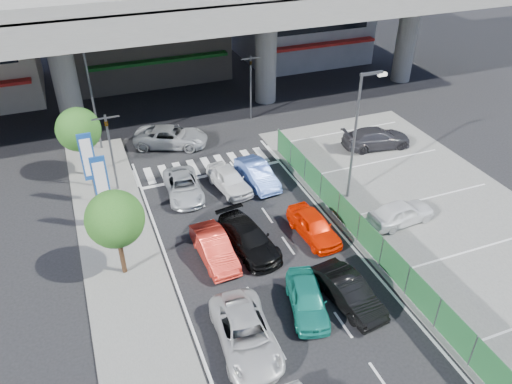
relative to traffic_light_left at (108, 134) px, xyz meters
name	(u,v)px	position (x,y,z in m)	size (l,w,h in m)	color
ground	(283,290)	(6.20, -12.00, -3.94)	(120.00, 120.00, 0.00)	black
parking_lot	(442,218)	(17.20, -10.00, -3.91)	(12.00, 28.00, 0.06)	#5C5C5A
sidewalk_left	(125,272)	(-0.80, -8.00, -3.88)	(4.00, 30.00, 0.12)	#5C5C5A
fence_run	(369,239)	(11.50, -11.00, -3.04)	(0.16, 22.00, 1.80)	#1D542A
expressway	(166,4)	(6.20, 10.00, 4.83)	(64.00, 14.00, 10.75)	slate
traffic_light_left	(108,134)	(0.00, 0.00, 0.00)	(1.60, 1.24, 5.20)	#595B60
traffic_light_right	(251,72)	(11.70, 7.00, 0.00)	(1.60, 1.24, 5.20)	#595B60
street_lamp_right	(358,127)	(13.37, -6.00, 0.83)	(1.65, 0.22, 8.00)	#595B60
street_lamp_left	(93,86)	(-0.13, 6.00, 0.83)	(1.65, 0.22, 8.00)	#595B60
signboard_near	(102,184)	(-1.00, -4.01, -0.87)	(0.80, 0.14, 4.70)	#595B60
signboard_far	(88,159)	(-1.40, -1.01, -0.87)	(0.80, 0.14, 4.70)	#595B60
tree_near	(115,219)	(-0.80, -8.00, -0.55)	(2.80, 2.80, 4.80)	#382314
tree_far	(78,130)	(-1.60, 2.50, -0.55)	(2.80, 2.80, 4.80)	#382314
sedan_white_mid_left	(246,334)	(3.33, -14.47, -3.25)	(2.29, 4.97, 1.38)	silver
taxi_teal_mid	(307,299)	(6.68, -13.55, -3.27)	(1.58, 3.92, 1.34)	#198573
hatch_black_mid_right	(349,292)	(8.66, -13.87, -3.25)	(1.46, 4.19, 1.38)	black
taxi_orange_left	(214,248)	(3.78, -8.56, -3.25)	(1.46, 4.19, 1.38)	red
sedan_black_mid	(249,238)	(5.72, -8.45, -3.25)	(1.93, 4.76, 1.38)	black
taxi_orange_right	(314,226)	(9.45, -8.72, -3.25)	(1.63, 4.05, 1.38)	#F82400
wagon_silver_front_left	(183,186)	(3.78, -2.06, -3.32)	(2.06, 4.46, 1.24)	#B1B5BA
sedan_white_front_mid	(229,179)	(6.66, -2.43, -3.25)	(1.63, 4.05, 1.38)	white
kei_truck_front_right	(257,174)	(8.56, -2.44, -3.25)	(1.46, 4.19, 1.38)	#5175D1
crossing_wagon_silver	(171,137)	(4.58, 4.66, -3.20)	(2.45, 5.30, 1.47)	#A2A5AA
parked_sedan_white	(401,212)	(14.63, -9.46, -3.19)	(1.62, 4.03, 1.37)	white
parked_sedan_dgrey	(376,138)	(18.39, -1.04, -3.15)	(2.04, 5.01, 1.46)	#302F34
traffic_cone	(332,194)	(12.10, -5.95, -3.50)	(0.39, 0.39, 0.76)	#F3420D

